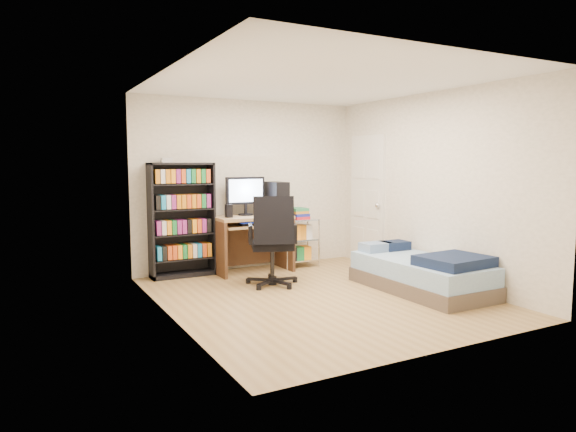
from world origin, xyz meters
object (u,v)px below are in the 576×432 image
media_shelf (182,218)px  office_chair (273,257)px  computer_desk (258,220)px  bed (422,273)px

media_shelf → office_chair: bearing=-51.6°
computer_desk → bed: (1.28, -2.07, -0.52)m
media_shelf → office_chair: size_ratio=1.41×
computer_desk → bed: computer_desk is taller
media_shelf → computer_desk: size_ratio=1.20×
office_chair → bed: bearing=-14.9°
media_shelf → computer_desk: bearing=-7.0°
computer_desk → office_chair: bearing=-103.5°
computer_desk → office_chair: size_ratio=1.17×
computer_desk → office_chair: computer_desk is taller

